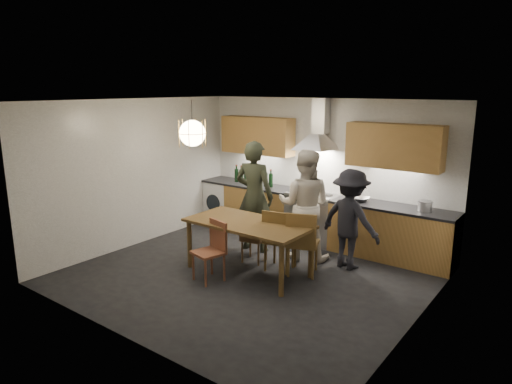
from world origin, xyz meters
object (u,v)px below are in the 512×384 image
Objects in this scene: person_mid at (304,205)px; person_right at (350,219)px; dining_table at (248,228)px; mixing_bowl at (361,199)px; person_left at (254,196)px; wine_bottles at (253,176)px; chair_back_left at (252,236)px; chair_front at (213,246)px; stock_pot at (425,206)px.

person_right is (0.78, 0.08, -0.12)m from person_mid.
mixing_bowl is (0.97, 1.86, 0.22)m from dining_table.
person_left is 6.40× the size of mixing_bowl.
person_right is 2.59m from wine_bottles.
dining_table is 2.39× the size of chair_back_left.
wine_bottles reaches higher than chair_back_left.
chair_front is 3.35m from stock_pot.
dining_table is at bearing -137.19° from stock_pot.
person_mid is 1.16× the size of person_right.
dining_table is at bearing 112.96° from person_left.
stock_pot is 0.23× the size of wine_bottles.
dining_table is 1.00× the size of person_left.
person_left is 1.70m from person_right.
stock_pot is at bearing 60.05° from chair_front.
stock_pot is at bearing -156.07° from chair_back_left.
person_left is at bearing -9.25° from person_mid.
person_right is 5.26× the size of mixing_bowl.
person_left is 0.91m from person_mid.
chair_back_left is 0.99m from person_mid.
wine_bottles is (-3.35, -0.02, 0.10)m from stock_pot.
chair_back_left is 2.67× the size of mixing_bowl.
person_right is 1.69× the size of wine_bottles.
chair_back_left is 0.44× the size of person_mid.
person_right is at bearing 62.91° from chair_front.
person_left is 8.91× the size of stock_pot.
chair_front is 1.47m from person_left.
person_left is 1.22× the size of person_right.
mixing_bowl is at bearing -178.64° from stock_pot.
chair_front is 2.17m from person_right.
dining_table reaches higher than chair_back_left.
chair_back_left is at bearing -145.18° from stock_pot.
wine_bottles is (-1.13, 1.52, 0.61)m from chair_back_left.
stock_pot is (2.22, 1.54, 0.52)m from chair_back_left.
wine_bottles is (-2.46, 0.75, 0.28)m from person_right.
stock_pot is (2.04, 1.89, 0.26)m from dining_table.
person_mid is at bearing -26.39° from wine_bottles.
dining_table is at bearing 77.03° from chair_front.
person_left is at bearing -158.25° from stock_pot.
wine_bottles is at bearing -60.87° from person_left.
stock_pot reaches higher than chair_front.
person_right is 7.32× the size of stock_pot.
person_left reaches higher than person_mid.
chair_front reaches higher than chair_back_left.
chair_back_left is 0.80m from person_left.
stock_pot is at bearing -172.97° from person_mid.
person_left is at bearing -52.06° from wine_bottles.
dining_table is at bearing 107.81° from chair_back_left.
dining_table is 2.31m from wine_bottles.
person_mid is 1.03m from mixing_bowl.
mixing_bowl reaches higher than dining_table.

